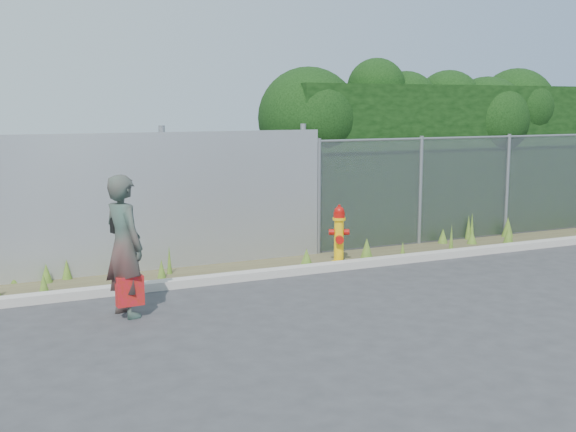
{
  "coord_description": "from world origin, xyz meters",
  "views": [
    {
      "loc": [
        -4.78,
        -8.1,
        2.63
      ],
      "look_at": [
        -0.3,
        1.4,
        1.0
      ],
      "focal_mm": 45.0,
      "sensor_mm": 36.0,
      "label": 1
    }
  ],
  "objects": [
    {
      "name": "curb",
      "position": [
        0.0,
        1.8,
        0.06
      ],
      "size": [
        16.0,
        0.22,
        0.12
      ],
      "primitive_type": "cube",
      "color": "#AEA79E",
      "rests_on": "ground"
    },
    {
      "name": "chainlink_fence",
      "position": [
        4.25,
        3.0,
        1.03
      ],
      "size": [
        6.5,
        0.07,
        2.05
      ],
      "color": "gray",
      "rests_on": "ground"
    },
    {
      "name": "ground",
      "position": [
        0.0,
        0.0,
        0.0
      ],
      "size": [
        80.0,
        80.0,
        0.0
      ],
      "primitive_type": "plane",
      "color": "#353537",
      "rests_on": "ground"
    },
    {
      "name": "red_tote_bag",
      "position": [
        -2.86,
        0.54,
        0.35
      ],
      "size": [
        0.34,
        0.12,
        0.44
      ],
      "rotation": [
        0.0,
        0.0,
        0.06
      ],
      "color": "#A52609"
    },
    {
      "name": "fire_hydrant",
      "position": [
        0.97,
        2.12,
        0.49
      ],
      "size": [
        0.34,
        0.3,
        1.0
      ],
      "rotation": [
        0.0,
        0.0,
        -0.42
      ],
      "color": "yellow",
      "rests_on": "ground"
    },
    {
      "name": "weed_strip",
      "position": [
        -0.6,
        2.5,
        0.12
      ],
      "size": [
        16.0,
        1.34,
        0.54
      ],
      "color": "#4C452B",
      "rests_on": "ground"
    },
    {
      "name": "corrugated_fence",
      "position": [
        -3.25,
        3.01,
        1.1
      ],
      "size": [
        8.5,
        0.21,
        2.3
      ],
      "color": "#AEB0B6",
      "rests_on": "ground"
    },
    {
      "name": "woman",
      "position": [
        -2.87,
        0.71,
        0.89
      ],
      "size": [
        0.61,
        0.75,
        1.78
      ],
      "primitive_type": "imported",
      "rotation": [
        0.0,
        0.0,
        1.89
      ],
      "color": "#106957",
      "rests_on": "ground"
    },
    {
      "name": "black_shoulder_bag",
      "position": [
        -2.86,
        0.91,
        1.13
      ],
      "size": [
        0.26,
        0.11,
        0.19
      ],
      "rotation": [
        0.0,
        0.0,
        0.26
      ],
      "color": "black"
    },
    {
      "name": "hedge",
      "position": [
        4.34,
        4.0,
        1.93
      ],
      "size": [
        7.81,
        1.95,
        3.53
      ],
      "color": "black",
      "rests_on": "ground"
    }
  ]
}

